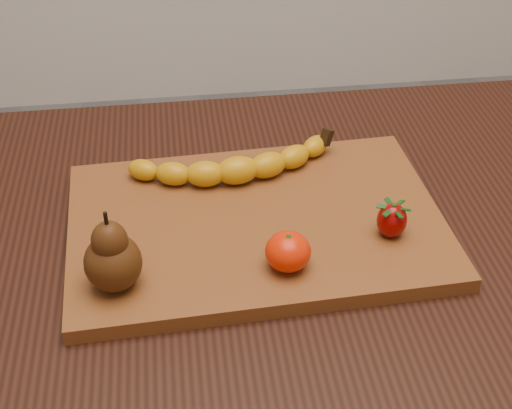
{
  "coord_description": "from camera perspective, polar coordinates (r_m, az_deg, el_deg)",
  "views": [
    {
      "loc": [
        -0.1,
        -0.65,
        1.32
      ],
      "look_at": [
        -0.01,
        0.02,
        0.8
      ],
      "focal_mm": 50.0,
      "sensor_mm": 36.0,
      "label": 1
    }
  ],
  "objects": [
    {
      "name": "table",
      "position": [
        0.93,
        0.62,
        -7.27
      ],
      "size": [
        1.0,
        0.7,
        0.76
      ],
      "color": "black",
      "rests_on": "ground"
    },
    {
      "name": "cutting_board",
      "position": [
        0.87,
        0.0,
        -1.56
      ],
      "size": [
        0.46,
        0.32,
        0.02
      ],
      "primitive_type": "cube",
      "rotation": [
        0.0,
        0.0,
        0.04
      ],
      "color": "brown",
      "rests_on": "table"
    },
    {
      "name": "banana",
      "position": [
        0.91,
        -1.5,
        2.75
      ],
      "size": [
        0.24,
        0.09,
        0.04
      ],
      "primitive_type": null,
      "rotation": [
        0.0,
        0.0,
        0.12
      ],
      "color": "#D9980A",
      "rests_on": "cutting_board"
    },
    {
      "name": "pear",
      "position": [
        0.76,
        -11.52,
        -3.61
      ],
      "size": [
        0.07,
        0.07,
        0.1
      ],
      "primitive_type": null,
      "rotation": [
        0.0,
        0.0,
        -0.23
      ],
      "color": "#48240B",
      "rests_on": "cutting_board"
    },
    {
      "name": "mandarin",
      "position": [
        0.78,
        2.58,
        -3.77
      ],
      "size": [
        0.06,
        0.06,
        0.04
      ],
      "primitive_type": "ellipsoid",
      "rotation": [
        0.0,
        0.0,
        -0.13
      ],
      "color": "red",
      "rests_on": "cutting_board"
    },
    {
      "name": "strawberry",
      "position": [
        0.84,
        10.82,
        -1.17
      ],
      "size": [
        0.05,
        0.05,
        0.04
      ],
      "primitive_type": null,
      "rotation": [
        0.0,
        0.0,
        -0.35
      ],
      "color": "#8C0403",
      "rests_on": "cutting_board"
    }
  ]
}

